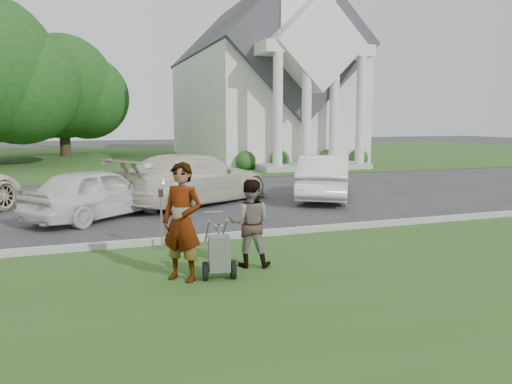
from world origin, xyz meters
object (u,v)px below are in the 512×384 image
car_b (97,193)px  striping_cart (219,254)px  tree_back (62,92)px  parking_meter_near (161,211)px  car_c (194,179)px  car_d (324,177)px  church (260,72)px  person_left (182,223)px  person_right (250,224)px

car_b → striping_cart: bearing=156.8°
tree_back → car_b: size_ratio=2.35×
parking_meter_near → striping_cart: bearing=-75.5°
car_c → car_d: car_c is taller
church → car_b: bearing=-121.2°
striping_cart → parking_meter_near: bearing=112.8°
church → person_left: 27.63m
striping_cart → parking_meter_near: size_ratio=0.88×
striping_cart → car_b: 6.43m
person_left → car_d: (6.23, 7.10, -0.23)m
person_right → person_left: bearing=37.9°
car_c → car_d: bearing=-127.9°
church → car_b: 22.89m
striping_cart → car_c: size_ratio=0.20×
tree_back → parking_meter_near: tree_back is taller
parking_meter_near → car_d: 7.96m
person_left → parking_meter_near: bearing=132.8°
striping_cart → tree_back: bearing=104.0°
parking_meter_near → car_d: size_ratio=0.28×
tree_back → car_d: tree_back is taller
church → car_c: 20.17m
tree_back → car_b: 26.29m
striping_cart → car_d: bearing=60.3°
church → person_right: church is taller
church → person_left: size_ratio=12.29×
person_left → car_b: 6.17m
person_left → car_c: person_left is taller
car_c → car_d: size_ratio=1.22×
tree_back → car_c: (4.48, -24.42, -3.92)m
tree_back → person_left: tree_back is taller
person_left → church: bearing=110.0°
striping_cart → car_b: bearing=113.9°
parking_meter_near → person_right: bearing=-53.4°
tree_back → car_d: 26.71m
striping_cart → car_d: car_d is taller
church → car_b: (-11.53, -19.06, -5.24)m
person_left → car_d: size_ratio=0.43×
car_b → car_c: (3.00, 1.52, 0.11)m
church → striping_cart: bearing=-111.2°
tree_back → person_left: bearing=-85.3°
car_d → tree_back: bearing=-40.7°
person_right → tree_back: bearing=-62.1°
person_left → parking_meter_near: size_ratio=1.54×
striping_cart → car_b: (-1.73, 6.19, 0.27)m
car_b → parking_meter_near: bearing=157.4°
church → person_right: (-9.09, -24.71, -5.14)m
person_left → person_right: size_ratio=1.23×
tree_back → parking_meter_near: bearing=-85.0°
person_left → person_right: bearing=59.5°
striping_cart → person_left: size_ratio=0.57×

